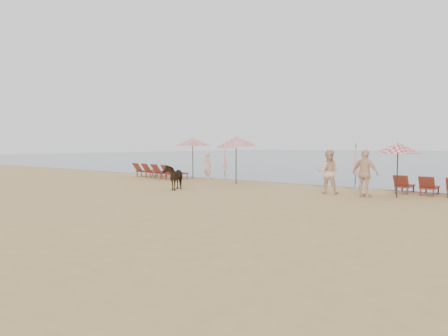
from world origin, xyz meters
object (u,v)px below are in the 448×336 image
(beachgoer_right_b, at_px, (365,173))
(beachgoer_right_a, at_px, (328,172))
(umbrella_closed_right, at_px, (356,159))
(lounger_cluster_right, at_px, (442,187))
(umbrella_open_left_b, at_px, (236,142))
(cow, at_px, (174,177))
(umbrella_open_right, at_px, (398,148))
(umbrella_open_left_a, at_px, (193,142))
(beachgoer_left, at_px, (208,166))
(lounger_cluster_left, at_px, (158,171))
(umbrella_closed_left, at_px, (225,158))

(beachgoer_right_b, bearing_deg, beachgoer_right_a, 12.04)
(umbrella_closed_right, height_order, beachgoer_right_b, umbrella_closed_right)
(lounger_cluster_right, height_order, umbrella_open_left_b, umbrella_open_left_b)
(cow, bearing_deg, beachgoer_right_b, -7.27)
(umbrella_open_right, distance_m, beachgoer_right_a, 2.96)
(umbrella_open_left_a, distance_m, beachgoer_left, 2.18)
(beachgoer_left, distance_m, beachgoer_right_b, 10.20)
(umbrella_open_left_a, height_order, umbrella_open_left_b, umbrella_open_left_b)
(umbrella_open_left_b, relative_size, umbrella_open_right, 1.21)
(lounger_cluster_left, height_order, umbrella_closed_right, umbrella_closed_right)
(umbrella_closed_right, relative_size, beachgoer_right_b, 1.14)
(umbrella_closed_left, xyz_separation_m, beachgoer_right_a, (8.80, -4.48, -0.31))
(umbrella_closed_right, relative_size, cow, 1.55)
(lounger_cluster_left, bearing_deg, beachgoer_left, 21.77)
(lounger_cluster_left, distance_m, cow, 6.69)
(umbrella_closed_left, height_order, beachgoer_left, umbrella_closed_left)
(umbrella_open_left_a, distance_m, cow, 6.39)
(lounger_cluster_left, bearing_deg, beachgoer_right_a, 4.19)
(umbrella_open_left_b, relative_size, cow, 1.88)
(umbrella_open_right, bearing_deg, umbrella_open_left_a, -175.43)
(lounger_cluster_right, bearing_deg, beachgoer_right_b, -136.39)
(umbrella_open_left_a, bearing_deg, umbrella_open_right, 9.82)
(beachgoer_right_a, xyz_separation_m, beachgoer_right_b, (1.63, -0.19, 0.02))
(umbrella_closed_left, relative_size, cow, 1.44)
(lounger_cluster_left, relative_size, beachgoer_right_a, 2.21)
(umbrella_open_left_b, height_order, umbrella_open_right, umbrella_open_left_b)
(cow, bearing_deg, lounger_cluster_left, 117.18)
(umbrella_open_left_a, height_order, beachgoer_left, umbrella_open_left_a)
(lounger_cluster_left, distance_m, lounger_cluster_right, 16.12)
(beachgoer_right_b, bearing_deg, lounger_cluster_right, -120.82)
(lounger_cluster_left, relative_size, umbrella_open_left_b, 1.58)
(cow, relative_size, beachgoer_left, 0.83)
(cow, distance_m, beachgoer_left, 5.13)
(umbrella_open_left_a, bearing_deg, beachgoer_right_a, 5.17)
(lounger_cluster_left, xyz_separation_m, umbrella_open_left_a, (2.03, 1.11, 1.91))
(lounger_cluster_right, bearing_deg, umbrella_open_left_a, -178.50)
(beachgoer_right_b, bearing_deg, umbrella_closed_left, -5.44)
(cow, bearing_deg, umbrella_open_left_b, 51.15)
(beachgoer_left, bearing_deg, lounger_cluster_left, 37.99)
(lounger_cluster_left, relative_size, umbrella_closed_right, 1.91)
(lounger_cluster_left, bearing_deg, lounger_cluster_right, 12.89)
(lounger_cluster_right, bearing_deg, umbrella_open_left_b, -171.80)
(lounger_cluster_left, distance_m, beachgoer_right_b, 13.63)
(umbrella_closed_left, xyz_separation_m, beachgoer_left, (0.48, -2.47, -0.41))
(lounger_cluster_left, height_order, beachgoer_left, beachgoer_left)
(lounger_cluster_left, xyz_separation_m, beachgoer_right_a, (11.91, -1.28, 0.52))
(lounger_cluster_right, height_order, umbrella_closed_right, umbrella_closed_right)
(cow, relative_size, beachgoer_right_a, 0.74)
(beachgoer_left, bearing_deg, umbrella_open_right, -161.71)
(cow, height_order, beachgoer_right_b, beachgoer_right_b)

